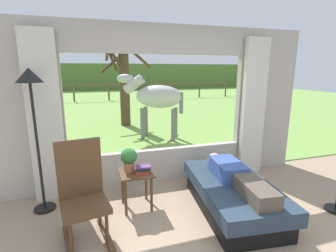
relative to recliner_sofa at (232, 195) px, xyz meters
name	(u,v)px	position (x,y,z in m)	size (l,w,h in m)	color
back_wall_with_window	(160,108)	(-0.67, 1.22, 1.03)	(5.20, 0.12, 2.55)	#ADA599
curtain_panel_left	(45,119)	(-2.36, 1.08, 0.98)	(0.44, 0.10, 2.40)	beige
curtain_panel_right	(253,108)	(1.02, 1.08, 0.98)	(0.44, 0.10, 2.40)	beige
outdoor_pasture_lawn	(110,102)	(-0.67, 12.12, -0.21)	(36.00, 21.68, 0.02)	#759E47
distant_hill_ridge	(101,77)	(-0.67, 21.96, 0.98)	(36.00, 2.00, 2.40)	#536E34
recliner_sofa	(232,195)	(0.00, 0.00, 0.00)	(1.09, 1.79, 0.42)	black
reclining_person	(236,175)	(0.00, -0.05, 0.30)	(0.41, 1.44, 0.22)	#334C8C
rocking_chair	(83,193)	(-1.88, 0.00, 0.33)	(0.57, 0.75, 1.12)	#4C331E
side_table	(136,178)	(-1.22, 0.46, 0.21)	(0.44, 0.44, 0.52)	#4C331E
potted_plant	(129,158)	(-1.30, 0.52, 0.48)	(0.22, 0.22, 0.32)	#9E6042
book_stack	(143,169)	(-1.13, 0.40, 0.35)	(0.22, 0.17, 0.10)	#B22D28
floor_lamp_left	(32,98)	(-2.43, 0.77, 1.31)	(0.32, 0.32, 1.89)	black
horse	(156,97)	(-0.09, 3.73, 0.94)	(1.74, 1.20, 1.73)	#B2B2AD
pasture_tree	(123,82)	(-0.68, 5.63, 1.26)	(1.64, 1.60, 3.15)	#4C3823
pasture_fence_line	(109,89)	(-0.67, 12.92, 0.53)	(16.10, 0.10, 1.10)	brown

